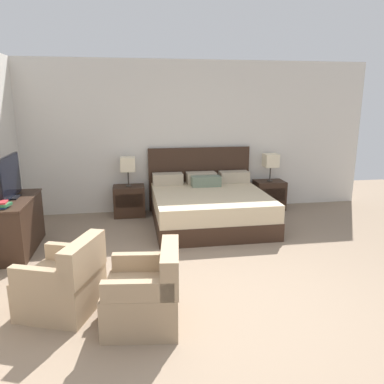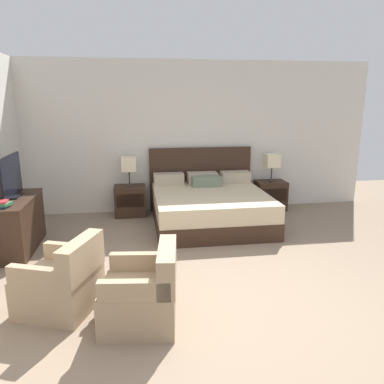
% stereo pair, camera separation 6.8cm
% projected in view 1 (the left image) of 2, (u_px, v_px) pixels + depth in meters
% --- Properties ---
extents(ground_plane, '(11.24, 11.24, 0.00)m').
position_uv_depth(ground_plane, '(240.00, 313.00, 3.72)').
color(ground_plane, '#84705B').
extents(wall_back, '(7.10, 0.06, 2.78)m').
position_uv_depth(wall_back, '(184.00, 137.00, 7.01)').
color(wall_back, beige).
rests_on(wall_back, ground).
extents(bed, '(1.94, 1.95, 1.20)m').
position_uv_depth(bed, '(209.00, 206.00, 6.37)').
color(bed, '#332116').
rests_on(bed, ground).
extents(nightstand_left, '(0.56, 0.42, 0.55)m').
position_uv_depth(nightstand_left, '(129.00, 201.00, 6.82)').
color(nightstand_left, '#332116').
rests_on(nightstand_left, ground).
extents(nightstand_right, '(0.56, 0.42, 0.55)m').
position_uv_depth(nightstand_right, '(269.00, 195.00, 7.24)').
color(nightstand_right, '#332116').
rests_on(nightstand_right, ground).
extents(table_lamp_left, '(0.26, 0.26, 0.53)m').
position_uv_depth(table_lamp_left, '(128.00, 165.00, 6.66)').
color(table_lamp_left, '#332D28').
rests_on(table_lamp_left, nightstand_left).
extents(table_lamp_right, '(0.26, 0.26, 0.53)m').
position_uv_depth(table_lamp_right, '(271.00, 161.00, 7.09)').
color(table_lamp_right, '#332D28').
rests_on(table_lamp_right, nightstand_right).
extents(dresser, '(0.55, 1.24, 0.75)m').
position_uv_depth(dresser, '(13.00, 225.00, 5.18)').
color(dresser, '#332116').
rests_on(dresser, ground).
extents(tv, '(0.18, 0.84, 0.59)m').
position_uv_depth(tv, '(10.00, 178.00, 5.10)').
color(tv, black).
rests_on(tv, dresser).
extents(book_red_cover, '(0.18, 0.15, 0.02)m').
position_uv_depth(book_red_cover, '(0.00, 207.00, 4.69)').
color(book_red_cover, '#234C8E').
rests_on(book_red_cover, dresser).
extents(book_blue_cover, '(0.24, 0.21, 0.03)m').
position_uv_depth(book_blue_cover, '(1.00, 205.00, 4.68)').
color(book_blue_cover, '#2D7042').
rests_on(book_blue_cover, book_red_cover).
extents(armchair_by_window, '(0.89, 0.88, 0.76)m').
position_uv_depth(armchair_by_window, '(64.00, 284.00, 3.73)').
color(armchair_by_window, '#9E8466').
rests_on(armchair_by_window, ground).
extents(armchair_companion, '(0.77, 0.76, 0.76)m').
position_uv_depth(armchair_companion, '(146.00, 295.00, 3.51)').
color(armchair_companion, '#9E8466').
rests_on(armchair_companion, ground).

